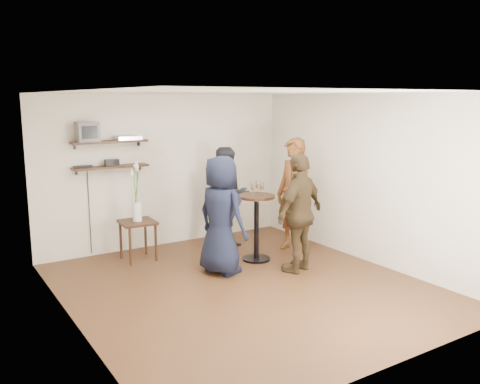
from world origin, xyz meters
The scene contains 18 objects.
room centered at (0.00, 0.00, 1.30)m, with size 4.58×5.08×2.68m.
shelf_upper centered at (-1.00, 2.38, 1.85)m, with size 1.20×0.25×0.04m, color black.
shelf_lower centered at (-1.00, 2.38, 1.45)m, with size 1.20×0.25×0.04m, color black.
crt_monitor centered at (-1.35, 2.38, 2.02)m, with size 0.32×0.30×0.30m, color #59595B.
dvd_deck centered at (-0.69, 2.38, 1.90)m, with size 0.40×0.24×0.06m, color silver.
radio centered at (-0.98, 2.38, 1.52)m, with size 0.22×0.10×0.10m, color black.
power_strip centered at (-1.43, 2.42, 1.48)m, with size 0.30×0.05×0.03m, color black.
side_table centered at (-0.77, 1.91, 0.53)m, with size 0.56×0.56×0.63m.
vase_lilies centered at (-0.77, 1.90, 0.94)m, with size 0.19×0.20×0.98m.
drinks_table centered at (0.80, 0.88, 0.67)m, with size 0.57×0.57×1.05m.
wine_glass_fl centered at (0.72, 0.86, 1.18)m, with size 0.07×0.07×0.20m.
wine_glass_fr centered at (0.86, 0.84, 1.18)m, with size 0.06×0.06×0.19m.
wine_glass_bl centered at (0.77, 0.95, 1.18)m, with size 0.07×0.07×0.20m.
wine_glass_br centered at (0.83, 0.89, 1.20)m, with size 0.07×0.07×0.22m.
person_plaid centered at (1.59, 0.97, 0.95)m, with size 0.69×0.45×1.90m, color #A8131B.
person_dark centered at (0.76, 1.68, 0.87)m, with size 0.84×0.66×1.73m, color black.
person_navy centered at (0.03, 0.67, 0.86)m, with size 0.84×0.55×1.73m, color black.
person_brown centered at (1.05, 0.13, 0.88)m, with size 1.03×0.43×1.75m, color #3F2E1B.
Camera 1 is at (-3.58, -5.49, 2.52)m, focal length 38.00 mm.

